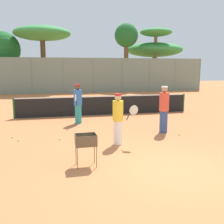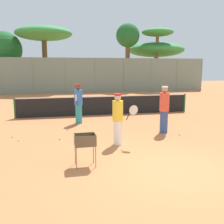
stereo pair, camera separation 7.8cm
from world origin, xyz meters
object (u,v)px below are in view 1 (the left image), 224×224
tennis_net (105,105)px  player_white_outfit (164,109)px  player_red_cap (78,103)px  player_yellow_shirt (118,118)px  ball_cart (86,143)px  parked_car (32,86)px

tennis_net → player_white_outfit: bearing=-72.0°
player_red_cap → player_yellow_shirt: (0.96, -3.77, -0.05)m
player_red_cap → ball_cart: player_red_cap is taller
player_white_outfit → player_red_cap: bearing=79.7°
parked_car → player_white_outfit: bearing=-72.8°
tennis_net → ball_cart: 7.74m
player_yellow_shirt → parked_car: (-4.01, 21.38, -0.25)m
player_white_outfit → ball_cart: 4.64m
player_yellow_shirt → ball_cart: bearing=-98.9°
player_white_outfit → ball_cart: (-3.58, -2.93, -0.33)m
player_yellow_shirt → player_white_outfit: bearing=57.0°
ball_cart → parked_car: parked_car is taller
player_red_cap → tennis_net: bearing=155.1°
ball_cart → player_red_cap: bearing=85.9°
ball_cart → parked_car: bearing=96.6°
player_red_cap → player_yellow_shirt: bearing=30.8°
ball_cart → player_yellow_shirt: bearing=52.2°
tennis_net → parked_car: 16.38m
tennis_net → player_yellow_shirt: player_yellow_shirt is taller
ball_cart → parked_car: size_ratio=0.21×
parked_car → tennis_net: bearing=-73.1°
player_yellow_shirt → ball_cart: (-1.35, -1.74, -0.26)m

